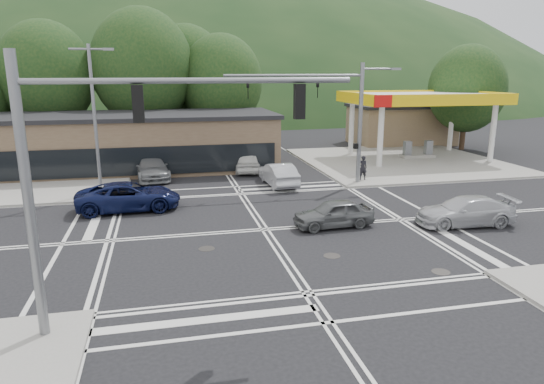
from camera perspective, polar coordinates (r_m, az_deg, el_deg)
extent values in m
plane|color=black|center=(23.53, -0.85, -4.44)|extent=(120.00, 120.00, 0.00)
cube|color=gray|center=(42.38, 15.00, 3.52)|extent=(16.00, 16.00, 0.15)
cube|color=gray|center=(38.98, -28.02, 1.45)|extent=(16.00, 16.00, 0.15)
cylinder|color=silver|center=(38.92, 12.65, 6.38)|extent=(0.44, 0.44, 5.00)
cylinder|color=silver|center=(44.37, 9.33, 7.43)|extent=(0.44, 0.44, 5.00)
cylinder|color=silver|center=(44.12, 24.55, 6.32)|extent=(0.44, 0.44, 5.00)
cylinder|color=silver|center=(49.00, 20.33, 7.36)|extent=(0.44, 0.44, 5.00)
cube|color=silver|center=(43.63, 17.19, 10.59)|extent=(12.00, 8.00, 0.60)
cube|color=yellow|center=(40.21, 20.04, 10.13)|extent=(12.20, 0.25, 0.90)
cube|color=yellow|center=(47.14, 14.76, 10.96)|extent=(12.20, 0.25, 0.90)
cube|color=yellow|center=(40.99, 9.76, 10.82)|extent=(0.25, 8.20, 0.90)
cube|color=yellow|center=(46.90, 23.67, 10.24)|extent=(0.25, 8.20, 0.90)
cube|color=red|center=(37.41, 12.93, 10.38)|extent=(1.40, 0.12, 0.90)
cube|color=gray|center=(44.17, 16.72, 4.04)|extent=(3.00, 1.00, 0.30)
cube|color=slate|center=(43.58, 15.63, 4.92)|extent=(0.60, 0.50, 1.30)
cube|color=slate|center=(44.56, 17.91, 4.95)|extent=(0.60, 0.50, 1.30)
cube|color=#846B4F|center=(53.20, 14.95, 7.56)|extent=(10.00, 6.00, 3.80)
cube|color=brown|center=(39.37, -17.71, 5.40)|extent=(24.00, 8.00, 4.00)
ellipsoid|color=#1B3718|center=(112.18, -10.60, 9.98)|extent=(252.00, 126.00, 140.00)
cylinder|color=#382619|center=(47.06, -24.42, 6.64)|extent=(0.50, 0.50, 4.84)
ellipsoid|color=black|center=(46.79, -25.02, 12.38)|extent=(8.00, 8.00, 9.20)
cylinder|color=#382619|center=(46.11, -14.61, 7.59)|extent=(0.50, 0.50, 5.28)
ellipsoid|color=black|center=(45.86, -15.01, 14.00)|extent=(9.00, 9.00, 10.35)
cylinder|color=#382619|center=(46.48, -5.85, 7.46)|extent=(0.50, 0.50, 4.40)
ellipsoid|color=black|center=(46.19, -5.99, 12.77)|extent=(7.60, 7.60, 8.74)
cylinder|color=#382619|center=(50.16, -9.87, 8.06)|extent=(0.50, 0.50, 4.84)
ellipsoid|color=black|center=(49.91, -10.10, 13.47)|extent=(8.40, 8.40, 9.66)
cylinder|color=#382619|center=(50.98, 21.58, 6.89)|extent=(0.50, 0.50, 3.96)
ellipsoid|color=black|center=(50.72, 21.97, 11.22)|extent=(7.20, 7.20, 8.28)
cylinder|color=slate|center=(31.22, -20.10, 7.76)|extent=(0.20, 0.20, 9.00)
cylinder|color=slate|center=(31.11, -20.77, 15.45)|extent=(2.20, 0.12, 0.12)
cube|color=slate|center=(30.99, -18.68, 15.63)|extent=(0.60, 0.25, 0.15)
cylinder|color=slate|center=(32.84, 10.32, 7.77)|extent=(0.28, 0.28, 8.00)
cylinder|color=slate|center=(31.17, 2.72, 13.55)|extent=(9.00, 0.16, 0.16)
imported|color=black|center=(31.62, 5.38, 11.88)|extent=(0.16, 0.20, 1.00)
imported|color=black|center=(30.53, -2.85, 11.85)|extent=(0.16, 0.20, 1.00)
cylinder|color=slate|center=(33.15, 12.56, 13.96)|extent=(2.40, 0.12, 0.12)
cube|color=slate|center=(33.63, 14.31, 13.86)|extent=(0.70, 0.30, 0.15)
cube|color=black|center=(32.92, 9.81, 5.35)|extent=(0.25, 0.30, 0.35)
cylinder|color=slate|center=(14.52, -26.70, -1.25)|extent=(0.28, 0.28, 8.00)
cylinder|color=slate|center=(13.67, -9.21, 12.81)|extent=(9.00, 0.16, 0.16)
cube|color=black|center=(13.68, -15.48, 9.97)|extent=(0.30, 0.25, 1.00)
cube|color=black|center=(14.22, 3.25, 10.58)|extent=(0.30, 0.25, 1.00)
imported|color=#0D143B|center=(27.73, -16.51, -0.50)|extent=(5.66, 2.79, 1.55)
imported|color=#575A5C|center=(23.96, 7.26, -2.52)|extent=(4.06, 1.83, 1.35)
imported|color=#B3B5BB|center=(25.89, 21.76, -2.10)|extent=(5.03, 2.41, 1.41)
imported|color=#B4B6BC|center=(32.43, 0.77, 2.11)|extent=(1.84, 4.69, 1.52)
imported|color=silver|center=(36.99, -2.86, 3.61)|extent=(2.60, 4.82, 1.56)
imported|color=slate|center=(35.60, -13.97, 2.79)|extent=(2.75, 5.54, 1.55)
imported|color=black|center=(34.01, 10.62, 2.83)|extent=(0.64, 0.44, 1.68)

